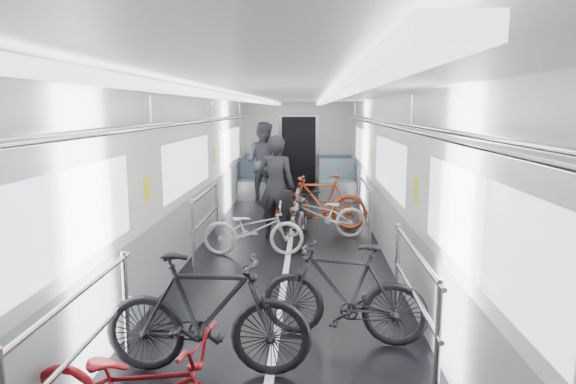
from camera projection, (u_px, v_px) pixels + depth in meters
The scene contains 9 objects.
car_shell at pixel (292, 169), 9.35m from camera, with size 3.02×14.01×2.41m.
bike_left_mid at pixel (207, 314), 4.27m from camera, with size 0.49×1.75×1.05m, color black.
bike_left_far at pixel (253, 229), 7.83m from camera, with size 0.54×1.54×0.81m, color silver.
bike_right_near at pixel (343, 292), 4.91m from camera, with size 0.46×1.61×0.97m, color black.
bike_right_mid at pixel (321, 214), 8.90m from camera, with size 0.54×1.56×0.82m, color #B6B7BB.
bike_right_far at pixel (321, 202), 9.47m from camera, with size 0.49×1.72×1.03m, color maroon.
bike_aisle at pixel (301, 213), 8.76m from camera, with size 0.62×1.77×0.93m, color black.
person_standing at pixel (276, 187), 8.81m from camera, with size 0.65×0.43×1.79m, color black.
person_seated at pixel (263, 161), 12.49m from camera, with size 0.93×0.72×1.91m, color #29282F.
Camera 1 is at (0.32, -7.51, 2.22)m, focal length 32.00 mm.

